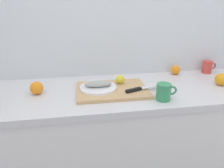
# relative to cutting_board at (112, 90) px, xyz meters

# --- Properties ---
(back_wall) EXTENTS (3.20, 0.05, 2.50)m
(back_wall) POSITION_rel_cutting_board_xyz_m (0.12, 0.35, 0.34)
(back_wall) COLOR silver
(back_wall) RESTS_ON ground_plane
(kitchen_counter) EXTENTS (2.00, 0.60, 0.90)m
(kitchen_counter) POSITION_rel_cutting_board_xyz_m (0.12, 0.02, -0.46)
(kitchen_counter) COLOR white
(kitchen_counter) RESTS_ON ground_plane
(cutting_board) EXTENTS (0.45, 0.32, 0.02)m
(cutting_board) POSITION_rel_cutting_board_xyz_m (0.00, 0.00, 0.00)
(cutting_board) COLOR tan
(cutting_board) RESTS_ON kitchen_counter
(white_plate) EXTENTS (0.23, 0.23, 0.01)m
(white_plate) POSITION_rel_cutting_board_xyz_m (-0.09, 0.01, 0.02)
(white_plate) COLOR white
(white_plate) RESTS_ON cutting_board
(fish_fillet) EXTENTS (0.17, 0.07, 0.04)m
(fish_fillet) POSITION_rel_cutting_board_xyz_m (-0.09, 0.01, 0.04)
(fish_fillet) COLOR #999E99
(fish_fillet) RESTS_ON white_plate
(chef_knife) EXTENTS (0.28, 0.13, 0.02)m
(chef_knife) POSITION_rel_cutting_board_xyz_m (0.17, -0.05, 0.02)
(chef_knife) COLOR silver
(chef_knife) RESTS_ON cutting_board
(lemon_0) EXTENTS (0.06, 0.06, 0.06)m
(lemon_0) POSITION_rel_cutting_board_xyz_m (0.07, 0.08, 0.04)
(lemon_0) COLOR yellow
(lemon_0) RESTS_ON cutting_board
(coffee_mug_0) EXTENTS (0.12, 0.08, 0.10)m
(coffee_mug_0) POSITION_rel_cutting_board_xyz_m (0.82, 0.25, 0.04)
(coffee_mug_0) COLOR #CC3F38
(coffee_mug_0) RESTS_ON kitchen_counter
(coffee_mug_1) EXTENTS (0.12, 0.08, 0.10)m
(coffee_mug_1) POSITION_rel_cutting_board_xyz_m (0.28, -0.17, 0.04)
(coffee_mug_1) COLOR #338C59
(coffee_mug_1) RESTS_ON kitchen_counter
(orange_0) EXTENTS (0.07, 0.07, 0.07)m
(orange_0) POSITION_rel_cutting_board_xyz_m (0.55, 0.26, 0.03)
(orange_0) COLOR orange
(orange_0) RESTS_ON kitchen_counter
(orange_1) EXTENTS (0.08, 0.08, 0.08)m
(orange_1) POSITION_rel_cutting_board_xyz_m (0.76, -0.01, 0.03)
(orange_1) COLOR orange
(orange_1) RESTS_ON kitchen_counter
(orange_2) EXTENTS (0.08, 0.08, 0.08)m
(orange_2) POSITION_rel_cutting_board_xyz_m (-0.47, 0.03, 0.03)
(orange_2) COLOR orange
(orange_2) RESTS_ON kitchen_counter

